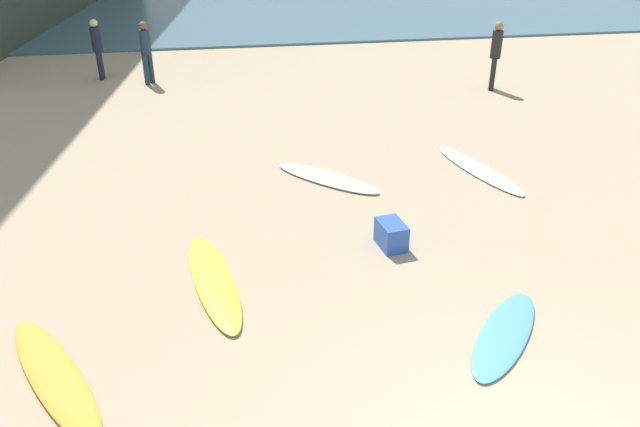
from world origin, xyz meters
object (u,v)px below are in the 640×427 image
surfboard_3 (327,178)px  beachgoer_mid (97,46)px  surfboard_4 (479,170)px  beach_cooler (391,235)px  surfboard_2 (505,334)px  beachgoer_far (146,50)px  surfboard_0 (214,280)px  surfboard_5 (55,376)px  beachgoer_near (496,52)px

surfboard_3 → beachgoer_mid: 9.53m
surfboard_4 → beach_cooler: beach_cooler is taller
surfboard_2 → beachgoer_far: beachgoer_far is taller
surfboard_3 → beachgoer_mid: beachgoer_mid is taller
surfboard_0 → beachgoer_far: beachgoer_far is taller
beach_cooler → surfboard_5: bearing=-153.8°
surfboard_2 → beachgoer_near: beachgoer_near is taller
surfboard_2 → surfboard_0: bearing=12.8°
surfboard_0 → beach_cooler: 2.78m
surfboard_3 → surfboard_4: bearing=133.3°
surfboard_3 → beachgoer_far: size_ratio=1.34×
surfboard_5 → beachgoer_near: (9.45, 9.91, 0.97)m
surfboard_4 → beach_cooler: bearing=30.2°
beachgoer_near → beach_cooler: 9.17m
beachgoer_mid → beach_cooler: bearing=27.0°
surfboard_0 → surfboard_5: surfboard_5 is taller
beachgoer_near → beachgoer_far: size_ratio=1.06×
surfboard_3 → beach_cooler: (0.54, -2.58, 0.17)m
surfboard_5 → beachgoer_far: beachgoer_far is taller
surfboard_4 → beachgoer_mid: bearing=-59.7°
surfboard_3 → surfboard_4: size_ratio=0.89×
beachgoer_far → beach_cooler: size_ratio=3.16×
surfboard_4 → beach_cooler: size_ratio=4.78×
surfboard_4 → beachgoer_near: beachgoer_near is taller
surfboard_0 → beachgoer_near: bearing=36.9°
surfboard_5 → beachgoer_mid: beachgoer_mid is taller
surfboard_2 → surfboard_4: size_ratio=0.77×
beachgoer_near → beachgoer_mid: beachgoer_near is taller
surfboard_2 → beachgoer_near: (4.11, 10.04, 0.99)m
surfboard_4 → beachgoer_mid: size_ratio=1.54×
surfboard_2 → surfboard_4: (1.64, 4.83, 0.00)m
beachgoer_near → beachgoer_far: (-9.24, 2.11, -0.07)m
surfboard_3 → beachgoer_far: beachgoer_far is taller
surfboard_5 → beachgoer_far: 12.05m
beachgoer_far → beach_cooler: (4.31, -9.79, -0.75)m
surfboard_0 → surfboard_4: surfboard_0 is taller
surfboard_2 → beachgoer_near: size_ratio=1.10×
surfboard_4 → beachgoer_near: size_ratio=1.43×
surfboard_0 → beachgoer_near: (7.64, 8.26, 0.97)m
surfboard_5 → beachgoer_far: bearing=59.9°
surfboard_5 → beachgoer_mid: bearing=66.2°
beachgoer_near → beachgoer_mid: size_ratio=1.08×
beach_cooler → beachgoer_near: bearing=57.3°
surfboard_0 → surfboard_2: (3.53, -1.78, -0.01)m
beachgoer_mid → surfboard_2: bearing=25.4°
beachgoer_near → beach_cooler: beachgoer_near is taller
surfboard_3 → beachgoer_near: (5.46, 5.10, 0.98)m
surfboard_3 → beachgoer_far: (-3.78, 7.21, 0.91)m
surfboard_0 → beachgoer_near: 11.29m
surfboard_4 → surfboard_5: 8.42m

